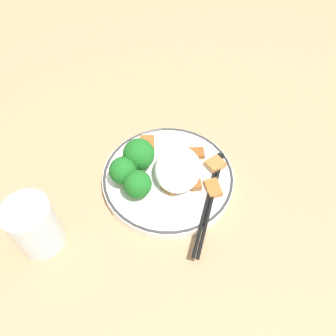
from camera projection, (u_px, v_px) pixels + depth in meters
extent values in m
plane|color=#9E7A56|center=(168.00, 181.00, 0.59)|extent=(3.00, 3.00, 0.00)
cylinder|color=white|center=(168.00, 178.00, 0.59)|extent=(0.23, 0.23, 0.02)
torus|color=#333333|center=(168.00, 175.00, 0.58)|extent=(0.23, 0.23, 0.00)
ellipsoid|color=white|center=(178.00, 168.00, 0.56)|extent=(0.10, 0.08, 0.04)
cylinder|color=#72AD4C|center=(140.00, 165.00, 0.58)|extent=(0.01, 0.01, 0.02)
sphere|color=#19601E|center=(139.00, 154.00, 0.56)|extent=(0.05, 0.05, 0.05)
cylinder|color=#72AD4C|center=(125.00, 179.00, 0.56)|extent=(0.02, 0.02, 0.01)
sphere|color=#19601E|center=(123.00, 171.00, 0.54)|extent=(0.05, 0.05, 0.05)
cylinder|color=#72AD4C|center=(139.00, 192.00, 0.55)|extent=(0.02, 0.02, 0.01)
sphere|color=#19601E|center=(137.00, 184.00, 0.53)|extent=(0.05, 0.05, 0.05)
cube|color=brown|center=(195.00, 183.00, 0.56)|extent=(0.03, 0.02, 0.01)
cube|color=#9E6633|center=(215.00, 164.00, 0.58)|extent=(0.04, 0.04, 0.01)
cube|color=brown|center=(147.00, 143.00, 0.62)|extent=(0.04, 0.03, 0.01)
cube|color=brown|center=(194.00, 153.00, 0.60)|extent=(0.03, 0.04, 0.01)
cube|color=#995B28|center=(171.00, 186.00, 0.56)|extent=(0.04, 0.04, 0.01)
cube|color=#995B28|center=(213.00, 188.00, 0.56)|extent=(0.04, 0.03, 0.01)
cylinder|color=black|center=(211.00, 201.00, 0.54)|extent=(0.21, 0.04, 0.01)
cylinder|color=black|center=(208.00, 200.00, 0.54)|extent=(0.21, 0.04, 0.01)
cylinder|color=silver|center=(34.00, 226.00, 0.48)|extent=(0.07, 0.07, 0.09)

